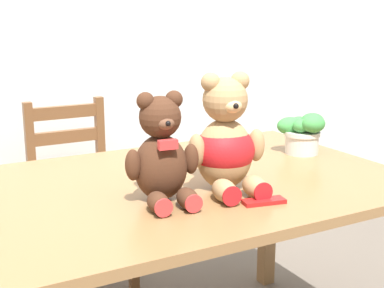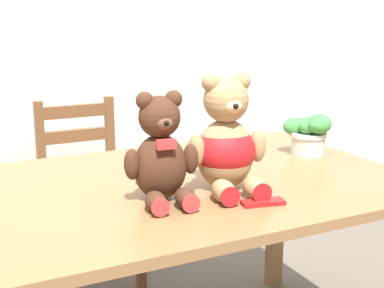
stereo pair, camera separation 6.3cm
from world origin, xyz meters
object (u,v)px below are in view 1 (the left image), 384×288
Objects in this scene: potted_plant at (302,131)px; chocolate_bar at (264,201)px; teddy_bear_left at (162,155)px; wooden_chair_behind at (78,191)px; teddy_bear_right at (226,144)px.

chocolate_bar is at bearing -139.79° from potted_plant.
potted_plant reaches higher than chocolate_bar.
teddy_bear_left is 0.73m from potted_plant.
potted_plant is 1.42× the size of chocolate_bar.
wooden_chair_behind is 2.39× the size of teddy_bear_right.
teddy_bear_left is at bearing 8.78° from teddy_bear_right.
teddy_bear_left is 0.88× the size of teddy_bear_right.
teddy_bear_left is at bearing 146.05° from chocolate_bar.
wooden_chair_behind reaches higher than chocolate_bar.
teddy_bear_right reaches higher than chocolate_bar.
wooden_chair_behind is at bearing -86.43° from teddy_bear_left.
wooden_chair_behind is 1.11m from potted_plant.
chocolate_bar is (-0.46, -0.39, -0.08)m from potted_plant.
potted_plant is at bearing -147.14° from teddy_bear_right.
chocolate_bar is at bearing 98.88° from wooden_chair_behind.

